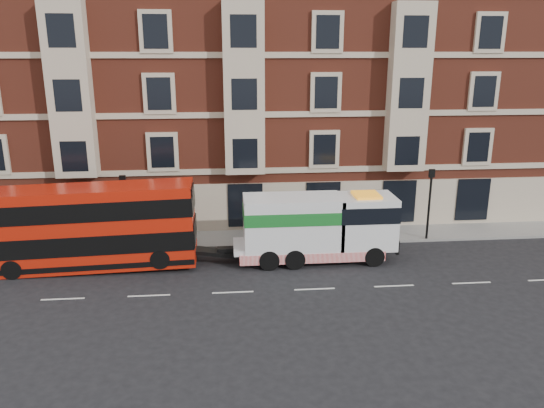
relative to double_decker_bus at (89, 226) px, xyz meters
The scene contains 8 objects.
ground 8.66m from the double_decker_bus, 26.54° to the right, with size 120.00×120.00×0.00m, color black.
sidewalk 8.66m from the double_decker_bus, 26.88° to the left, with size 90.00×3.00×0.15m, color slate.
victorian_terrace 15.80m from the double_decker_bus, 54.81° to the left, with size 45.00×12.00×20.40m.
lamp_post_west 2.89m from the double_decker_bus, 59.64° to the left, with size 0.35×0.15×4.35m.
lamp_post_east 19.61m from the double_decker_bus, ahead, with size 0.35×0.15×4.35m.
double_decker_bus is the anchor object (origin of this frame).
tow_truck 12.07m from the double_decker_bus, ahead, with size 8.85×2.62×3.69m.
pedestrian 3.27m from the double_decker_bus, 106.36° to the left, with size 0.56×0.36×1.52m, color #1D1831.
Camera 1 is at (-0.22, -23.49, 11.26)m, focal length 35.00 mm.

